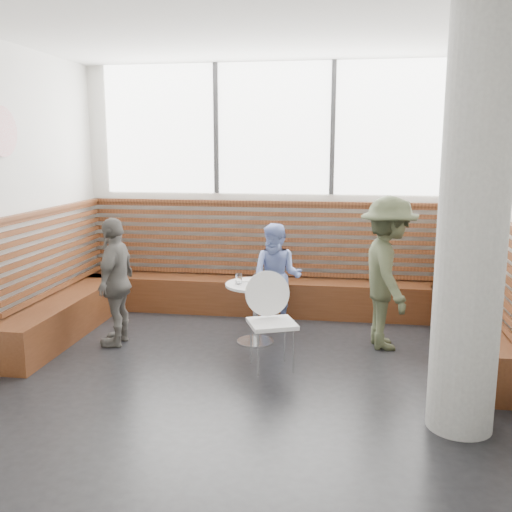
% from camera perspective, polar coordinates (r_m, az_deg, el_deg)
% --- Properties ---
extents(room, '(5.00, 5.00, 3.20)m').
position_cam_1_polar(room, '(5.04, -1.74, 4.61)').
color(room, silver).
rests_on(room, ground).
extents(booth, '(5.00, 2.50, 1.44)m').
position_cam_1_polar(booth, '(6.98, 0.97, -3.60)').
color(booth, '#482412').
rests_on(booth, ground).
extents(concrete_column, '(0.50, 0.50, 3.20)m').
position_cam_1_polar(concrete_column, '(4.45, 20.87, 3.05)').
color(concrete_column, gray).
rests_on(concrete_column, ground).
extents(wall_art, '(0.03, 0.50, 0.50)m').
position_cam_1_polar(wall_art, '(6.30, -24.10, 11.31)').
color(wall_art, white).
rests_on(wall_art, room).
extents(cafe_table, '(0.66, 0.66, 0.68)m').
position_cam_1_polar(cafe_table, '(6.29, -0.06, -4.47)').
color(cafe_table, silver).
rests_on(cafe_table, ground).
extents(cafe_chair, '(0.45, 0.44, 0.94)m').
position_cam_1_polar(cafe_chair, '(5.61, 1.72, -5.66)').
color(cafe_chair, white).
rests_on(cafe_chair, ground).
extents(adult_man, '(0.77, 1.15, 1.65)m').
position_cam_1_polar(adult_man, '(6.25, 13.03, -1.67)').
color(adult_man, '#3C432C').
rests_on(adult_man, ground).
extents(child_back, '(0.68, 0.56, 1.27)m').
position_cam_1_polar(child_back, '(6.76, 2.10, -2.10)').
color(child_back, '#7184C5').
rests_on(child_back, ground).
extents(child_left, '(0.36, 0.83, 1.41)m').
position_cam_1_polar(child_left, '(6.40, -13.83, -2.51)').
color(child_left, '#5F5B56').
rests_on(child_left, ground).
extents(plate_near, '(0.18, 0.18, 0.01)m').
position_cam_1_polar(plate_near, '(6.39, -1.16, -2.40)').
color(plate_near, white).
rests_on(plate_near, cafe_table).
extents(plate_far, '(0.19, 0.19, 0.01)m').
position_cam_1_polar(plate_far, '(6.34, 0.69, -2.49)').
color(plate_far, white).
rests_on(plate_far, cafe_table).
extents(glass_left, '(0.07, 0.07, 0.11)m').
position_cam_1_polar(glass_left, '(6.23, -1.73, -2.28)').
color(glass_left, white).
rests_on(glass_left, cafe_table).
extents(glass_mid, '(0.07, 0.07, 0.11)m').
position_cam_1_polar(glass_mid, '(6.23, 0.06, -2.30)').
color(glass_mid, white).
rests_on(glass_mid, cafe_table).
extents(glass_right, '(0.07, 0.07, 0.11)m').
position_cam_1_polar(glass_right, '(6.20, 1.57, -2.36)').
color(glass_right, white).
rests_on(glass_right, cafe_table).
extents(menu_card, '(0.21, 0.15, 0.00)m').
position_cam_1_polar(menu_card, '(6.05, 0.00, -3.20)').
color(menu_card, '#A5C64C').
rests_on(menu_card, cafe_table).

